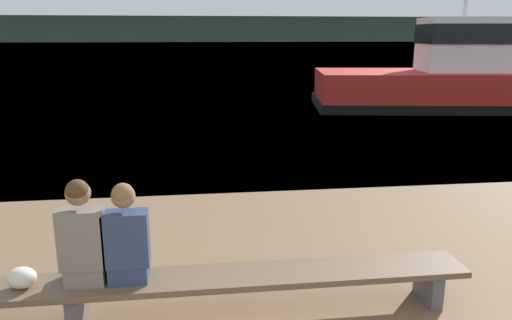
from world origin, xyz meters
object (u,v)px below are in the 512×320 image
bench_main (75,291)px  person_left (83,238)px  shopping_bag (22,278)px  tugboat_red (458,80)px  person_right (126,238)px

bench_main → person_left: (0.11, 0.00, 0.52)m
bench_main → person_left: size_ratio=7.46×
person_left → shopping_bag: person_left is taller
person_left → tugboat_red: 16.64m
bench_main → tugboat_red: (10.70, 12.82, 0.66)m
person_left → person_right: person_left is taller
person_right → tugboat_red: size_ratio=0.09×
tugboat_red → bench_main: bearing=149.1°
person_left → person_right: bearing=0.2°
person_left → tugboat_red: tugboat_red is taller
bench_main → tugboat_red: size_ratio=0.72×
bench_main → shopping_bag: shopping_bag is taller
person_left → shopping_bag: 0.66m
person_right → bench_main: bearing=-179.7°
bench_main → shopping_bag: bearing=-178.1°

